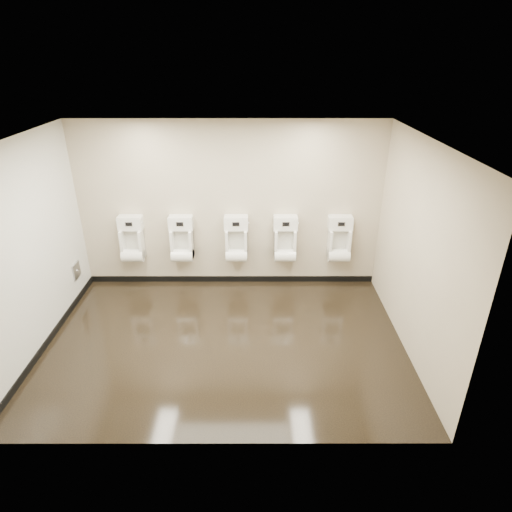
{
  "coord_description": "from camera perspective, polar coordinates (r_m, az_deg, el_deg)",
  "views": [
    {
      "loc": [
        0.43,
        -4.93,
        3.74
      ],
      "look_at": [
        0.44,
        0.55,
        1.08
      ],
      "focal_mm": 30.0,
      "sensor_mm": 36.0,
      "label": 1
    }
  ],
  "objects": [
    {
      "name": "tile_overlay_left",
      "position": [
        6.19,
        -28.23,
        0.44
      ],
      "size": [
        0.01,
        3.5,
        2.8
      ],
      "primitive_type": "cube",
      "color": "white",
      "rests_on": "ground"
    },
    {
      "name": "urinal_1",
      "position": [
        7.27,
        -9.85,
        1.83
      ],
      "size": [
        0.41,
        0.31,
        0.76
      ],
      "color": "white",
      "rests_on": "back_wall"
    },
    {
      "name": "urinal_0",
      "position": [
        7.46,
        -16.17,
        1.78
      ],
      "size": [
        0.41,
        0.31,
        0.76
      ],
      "color": "white",
      "rests_on": "back_wall"
    },
    {
      "name": "back_wall",
      "position": [
        7.09,
        -3.55,
        6.58
      ],
      "size": [
        5.0,
        0.02,
        2.8
      ],
      "primitive_type": "cube",
      "color": "#B9AB90",
      "rests_on": "ground"
    },
    {
      "name": "urinal_4",
      "position": [
        7.3,
        11.02,
        1.83
      ],
      "size": [
        0.41,
        0.31,
        0.76
      ],
      "color": "white",
      "rests_on": "back_wall"
    },
    {
      "name": "urinal_3",
      "position": [
        7.18,
        3.9,
        1.86
      ],
      "size": [
        0.41,
        0.31,
        0.76
      ],
      "color": "white",
      "rests_on": "back_wall"
    },
    {
      "name": "urinal_2",
      "position": [
        7.17,
        -2.63,
        1.86
      ],
      "size": [
        0.41,
        0.31,
        0.76
      ],
      "color": "white",
      "rests_on": "back_wall"
    },
    {
      "name": "access_panel",
      "position": [
        7.52,
        -22.83,
        -1.82
      ],
      "size": [
        0.04,
        0.25,
        0.25
      ],
      "color": "#9E9EA3",
      "rests_on": "left_wall"
    },
    {
      "name": "skirting_back",
      "position": [
        7.63,
        -3.28,
        -3.06
      ],
      "size": [
        5.0,
        0.02,
        0.1
      ],
      "primitive_type": "cube",
      "color": "black",
      "rests_on": "ground"
    },
    {
      "name": "front_wall",
      "position": [
        3.97,
        -6.36,
        -10.39
      ],
      "size": [
        5.0,
        0.02,
        2.8
      ],
      "primitive_type": "cube",
      "color": "#B9AB90",
      "rests_on": "ground"
    },
    {
      "name": "right_wall",
      "position": [
        5.84,
        20.72,
        0.48
      ],
      "size": [
        0.02,
        3.5,
        2.8
      ],
      "primitive_type": "cube",
      "color": "#B9AB90",
      "rests_on": "ground"
    },
    {
      "name": "skirting_left",
      "position": [
        6.82,
        -25.8,
        -9.86
      ],
      "size": [
        0.02,
        3.5,
        0.1
      ],
      "primitive_type": "cube",
      "color": "black",
      "rests_on": "ground"
    },
    {
      "name": "left_wall",
      "position": [
        6.2,
        -28.27,
        0.44
      ],
      "size": [
        0.02,
        3.5,
        2.8
      ],
      "primitive_type": "cube",
      "color": "#B9AB90",
      "rests_on": "ground"
    },
    {
      "name": "ground",
      "position": [
        6.2,
        -4.1,
        -11.26
      ],
      "size": [
        5.0,
        3.5,
        0.0
      ],
      "primitive_type": "cube",
      "color": "black",
      "rests_on": "ground"
    },
    {
      "name": "ceiling",
      "position": [
        5.04,
        -5.13,
        15.04
      ],
      "size": [
        5.0,
        3.5,
        0.0
      ],
      "primitive_type": "cube",
      "color": "silver"
    }
  ]
}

